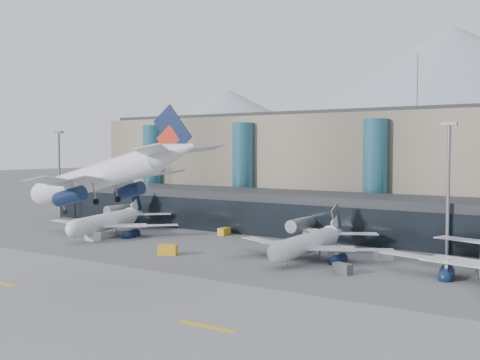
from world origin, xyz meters
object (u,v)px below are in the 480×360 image
(jet_parked_left, at_px, (112,216))
(veh_g, at_px, (322,251))
(lightmast_left, at_px, (59,170))
(jet_parked_mid, at_px, (314,236))
(veh_c, at_px, (343,269))
(veh_h, at_px, (168,250))
(lightmast_mid, at_px, (448,181))
(hero_jet, at_px, (113,167))
(veh_f, at_px, (100,225))
(veh_b, at_px, (224,231))
(veh_a, at_px, (93,236))
(veh_d, at_px, (383,255))

(jet_parked_left, height_order, veh_g, jet_parked_left)
(lightmast_left, height_order, jet_parked_left, lightmast_left)
(jet_parked_mid, bearing_deg, veh_c, -139.00)
(veh_c, xyz_separation_m, veh_g, (-10.89, 14.19, -0.22))
(veh_g, bearing_deg, veh_h, -106.31)
(lightmast_mid, height_order, jet_parked_left, lightmast_mid)
(hero_jet, relative_size, veh_h, 9.48)
(lightmast_mid, bearing_deg, veh_g, -147.55)
(hero_jet, bearing_deg, veh_f, 135.56)
(lightmast_left, height_order, veh_c, lightmast_left)
(lightmast_left, height_order, veh_b, lightmast_left)
(lightmast_left, bearing_deg, veh_a, -30.05)
(veh_a, bearing_deg, veh_c, -2.10)
(lightmast_mid, bearing_deg, veh_f, -173.27)
(veh_a, distance_m, veh_c, 61.40)
(jet_parked_left, bearing_deg, veh_c, -117.34)
(hero_jet, bearing_deg, veh_a, 138.25)
(jet_parked_left, relative_size, veh_a, 10.77)
(lightmast_mid, relative_size, veh_h, 7.09)
(hero_jet, xyz_separation_m, jet_parked_left, (-41.08, 38.89, -13.46))
(lightmast_mid, relative_size, hero_jet, 0.75)
(jet_parked_mid, relative_size, veh_h, 9.11)
(veh_a, relative_size, veh_d, 1.05)
(hero_jet, xyz_separation_m, veh_d, (25.53, 42.99, -16.94))
(jet_parked_left, distance_m, veh_b, 27.28)
(jet_parked_mid, bearing_deg, lightmast_mid, -56.38)
(jet_parked_mid, relative_size, veh_a, 9.80)
(veh_d, distance_m, veh_f, 77.21)
(jet_parked_mid, bearing_deg, jet_parked_left, 86.33)
(veh_c, relative_size, veh_h, 0.87)
(veh_a, height_order, veh_b, veh_a)
(lightmast_left, distance_m, jet_parked_mid, 90.88)
(jet_parked_left, relative_size, jet_parked_mid, 1.10)
(veh_a, bearing_deg, veh_d, 11.98)
(jet_parked_left, bearing_deg, veh_f, 45.05)
(lightmast_mid, bearing_deg, jet_parked_left, -168.24)
(veh_f, bearing_deg, jet_parked_mid, -120.56)
(lightmast_left, height_order, veh_f, lightmast_left)
(veh_b, bearing_deg, veh_d, -102.91)
(lightmast_left, xyz_separation_m, lightmast_mid, (110.00, 3.00, 0.00))
(hero_jet, bearing_deg, jet_parked_mid, 67.37)
(veh_a, relative_size, veh_h, 0.93)
(lightmast_mid, distance_m, veh_c, 31.68)
(hero_jet, relative_size, veh_d, 10.72)
(lightmast_left, bearing_deg, veh_c, -13.45)
(lightmast_left, xyz_separation_m, veh_g, (89.75, -9.88, -13.76))
(lightmast_left, relative_size, veh_f, 8.82)
(lightmast_mid, bearing_deg, veh_a, -160.03)
(jet_parked_left, distance_m, veh_g, 54.90)
(lightmast_left, bearing_deg, veh_f, -16.18)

